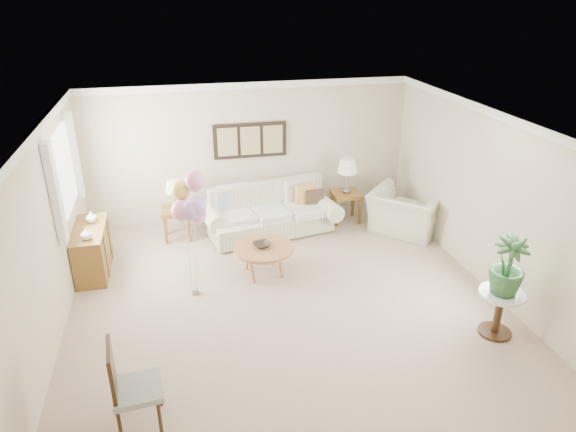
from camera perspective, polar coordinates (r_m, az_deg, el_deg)
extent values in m
plane|color=tan|center=(7.49, -0.23, -9.32)|extent=(6.00, 6.00, 0.00)
cube|color=#C1B499|center=(9.62, -4.21, 7.00)|extent=(6.00, 0.04, 2.60)
cube|color=#C1B499|center=(4.41, 8.68, -16.17)|extent=(6.00, 0.04, 2.60)
cube|color=#C1B499|center=(6.91, -25.33, -2.51)|extent=(0.04, 6.00, 2.60)
cube|color=#C1B499|center=(8.01, 21.19, 1.77)|extent=(0.04, 6.00, 2.60)
cube|color=white|center=(6.43, -0.27, 10.29)|extent=(6.00, 6.00, 0.02)
cube|color=white|center=(9.30, -4.41, 14.27)|extent=(6.00, 0.06, 0.12)
cube|color=white|center=(6.50, -27.00, 7.35)|extent=(0.06, 6.00, 0.12)
cube|color=white|center=(7.64, 22.40, 10.37)|extent=(0.06, 6.00, 0.12)
cube|color=white|center=(8.15, -23.74, 4.36)|extent=(0.04, 1.40, 1.20)
cube|color=white|center=(7.35, -24.45, 2.20)|extent=(0.10, 0.22, 1.40)
cube|color=white|center=(8.94, -22.64, 6.18)|extent=(0.10, 0.22, 1.40)
cube|color=black|center=(9.52, -4.22, 8.39)|extent=(1.35, 0.04, 0.65)
cube|color=#8C8C59|center=(9.44, -6.74, 8.16)|extent=(0.36, 0.02, 0.52)
cube|color=#8C8C59|center=(9.49, -4.20, 8.35)|extent=(0.36, 0.02, 0.52)
cube|color=#8C8C59|center=(9.56, -1.69, 8.52)|extent=(0.36, 0.02, 0.52)
cube|color=silver|center=(9.29, -2.01, -0.73)|extent=(2.31, 1.29, 0.36)
cube|color=silver|center=(9.43, -2.43, 2.26)|extent=(2.18, 0.63, 0.54)
cylinder|color=silver|center=(9.08, -8.48, -0.04)|extent=(0.48, 0.93, 0.32)
cylinder|color=silver|center=(9.43, 4.17, 1.12)|extent=(0.48, 0.93, 0.32)
cube|color=silver|center=(9.07, -5.84, 0.02)|extent=(0.72, 0.81, 0.12)
cube|color=silver|center=(9.16, -1.98, 0.37)|extent=(0.72, 0.81, 0.12)
cube|color=silver|center=(9.29, 1.80, 0.72)|extent=(0.72, 0.81, 0.12)
cube|color=#9FB5CD|center=(9.13, -6.95, 1.60)|extent=(0.38, 0.12, 0.38)
cube|color=gold|center=(9.37, 1.97, 2.38)|extent=(0.38, 0.12, 0.38)
cube|color=#3D2D1F|center=(9.37, 2.95, 1.96)|extent=(0.34, 0.10, 0.34)
cube|color=silver|center=(9.38, -2.00, -1.83)|extent=(1.98, 0.79, 0.04)
cube|color=brown|center=(9.21, -12.33, 0.55)|extent=(0.52, 0.47, 0.07)
cube|color=brown|center=(9.16, -13.42, -1.64)|extent=(0.05, 0.05, 0.49)
cube|color=brown|center=(9.16, -10.85, -1.40)|extent=(0.05, 0.05, 0.49)
cube|color=brown|center=(9.50, -13.45, -0.68)|extent=(0.05, 0.05, 0.49)
cube|color=brown|center=(9.50, -10.97, -0.45)|extent=(0.05, 0.05, 0.49)
cube|color=brown|center=(9.74, 6.49, 2.42)|extent=(0.53, 0.48, 0.08)
cube|color=brown|center=(9.62, 5.58, 0.29)|extent=(0.05, 0.05, 0.50)
cube|color=brown|center=(9.76, 7.96, 0.51)|extent=(0.05, 0.05, 0.50)
cube|color=brown|center=(9.96, 4.89, 1.17)|extent=(0.05, 0.05, 0.50)
cube|color=brown|center=(10.09, 7.20, 1.38)|extent=(0.05, 0.05, 0.50)
cylinder|color=gray|center=(9.19, -12.36, 0.91)|extent=(0.13, 0.13, 0.05)
cylinder|color=gray|center=(9.13, -12.45, 1.84)|extent=(0.04, 0.04, 0.27)
cone|color=silver|center=(9.04, -12.59, 3.25)|extent=(0.30, 0.30, 0.21)
cylinder|color=gray|center=(9.72, 6.51, 2.81)|extent=(0.15, 0.15, 0.07)
cylinder|color=gray|center=(9.65, 6.56, 3.91)|extent=(0.04, 0.04, 0.33)
cone|color=silver|center=(9.55, 6.65, 5.58)|extent=(0.37, 0.37, 0.26)
cylinder|color=#A37045|center=(7.91, -2.73, -3.62)|extent=(0.93, 0.93, 0.05)
cylinder|color=#A37045|center=(8.25, -1.47, -4.21)|extent=(0.04, 0.04, 0.42)
cylinder|color=#A37045|center=(8.19, -4.49, -4.52)|extent=(0.04, 0.04, 0.42)
cylinder|color=#A37045|center=(7.81, -4.00, -6.04)|extent=(0.04, 0.04, 0.42)
cylinder|color=#A37045|center=(7.87, -0.83, -5.69)|extent=(0.04, 0.04, 0.42)
imported|color=#2B221B|center=(7.89, -2.93, -3.21)|extent=(0.33, 0.33, 0.07)
imported|color=silver|center=(9.53, 12.89, 0.41)|extent=(1.58, 1.58, 0.77)
cylinder|color=silver|center=(7.05, 22.70, -7.98)|extent=(0.57, 0.57, 0.04)
cylinder|color=#351D0F|center=(7.21, 22.30, -10.04)|extent=(0.10, 0.10, 0.57)
cylinder|color=#351D0F|center=(7.37, 21.94, -11.92)|extent=(0.42, 0.42, 0.01)
imported|color=#1F4A25|center=(6.85, 23.25, -5.09)|extent=(0.52, 0.52, 0.78)
cube|color=gray|center=(5.64, -16.36, -17.99)|extent=(0.53, 0.53, 0.07)
cylinder|color=#351D0F|center=(5.69, -18.21, -21.15)|extent=(0.04, 0.04, 0.40)
cylinder|color=#351D0F|center=(5.65, -14.06, -20.92)|extent=(0.04, 0.04, 0.40)
cylinder|color=#351D0F|center=(5.96, -17.95, -18.55)|extent=(0.04, 0.04, 0.40)
cylinder|color=#351D0F|center=(5.93, -14.06, -18.31)|extent=(0.04, 0.04, 0.40)
cube|color=#351D0F|center=(5.49, -19.01, -15.86)|extent=(0.08, 0.46, 0.53)
cube|color=brown|center=(8.59, -20.89, -3.53)|extent=(0.45, 1.20, 0.74)
cube|color=#351D0F|center=(8.32, -21.08, -4.47)|extent=(0.46, 0.02, 0.70)
cube|color=#351D0F|center=(8.85, -20.64, -2.64)|extent=(0.46, 0.02, 0.70)
imported|color=silver|center=(8.05, -21.52, -1.84)|extent=(0.20, 0.20, 0.18)
imported|color=beige|center=(8.60, -21.04, -0.10)|extent=(0.21, 0.21, 0.18)
cube|color=gray|center=(7.73, -10.24, -8.23)|extent=(0.09, 0.09, 0.08)
ellipsoid|color=pink|center=(7.09, -11.82, 0.59)|extent=(0.26, 0.26, 0.30)
cylinder|color=silver|center=(7.42, -10.96, -4.40)|extent=(0.01, 0.01, 1.13)
ellipsoid|color=#A785BF|center=(7.04, -10.13, 1.03)|extent=(0.26, 0.26, 0.30)
cylinder|color=silver|center=(7.39, -10.15, -4.21)|extent=(0.01, 0.01, 1.18)
ellipsoid|color=gold|center=(7.17, -11.86, 2.77)|extent=(0.26, 0.26, 0.30)
cylinder|color=silver|center=(7.44, -10.99, -3.33)|extent=(0.01, 0.01, 1.35)
ellipsoid|color=pink|center=(7.01, -10.35, 3.90)|extent=(0.26, 0.26, 0.30)
cylinder|color=silver|center=(7.36, -10.26, -2.86)|extent=(0.01, 0.01, 1.52)
ellipsoid|color=#A785BF|center=(7.04, -10.72, 0.65)|extent=(0.26, 0.26, 0.30)
cylinder|color=silver|center=(7.39, -10.44, -4.39)|extent=(0.01, 0.01, 1.14)
ellipsoid|color=pink|center=(7.30, -10.09, 0.19)|extent=(0.26, 0.26, 0.30)
cylinder|color=silver|center=(7.52, -10.13, -4.53)|extent=(0.01, 0.01, 0.98)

